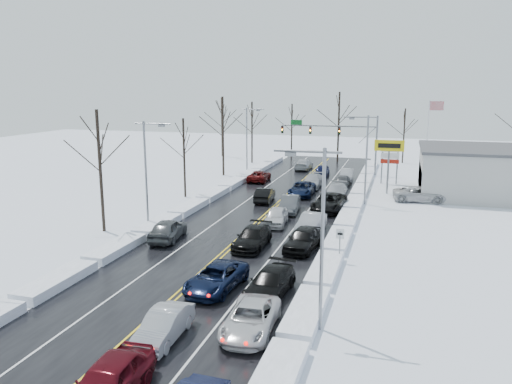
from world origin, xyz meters
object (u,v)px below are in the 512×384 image
(flagpole, at_px, (429,131))
(oncoming_car_0, at_px, (265,202))
(traffic_signal_mast, at_px, (339,134))
(tires_plus_sign, at_px, (389,149))

(flagpole, bearing_deg, oncoming_car_0, -127.52)
(traffic_signal_mast, relative_size, flagpole, 1.33)
(flagpole, height_order, oncoming_car_0, flagpole)
(oncoming_car_0, bearing_deg, traffic_signal_mast, -109.26)
(traffic_signal_mast, bearing_deg, tires_plus_sign, -59.54)
(flagpole, bearing_deg, traffic_signal_mast, -170.27)
(tires_plus_sign, height_order, flagpole, flagpole)
(tires_plus_sign, bearing_deg, traffic_signal_mast, 120.46)
(tires_plus_sign, xyz_separation_m, flagpole, (4.67, 14.01, 0.93))
(oncoming_car_0, bearing_deg, flagpole, -132.55)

